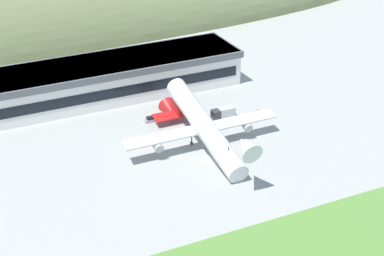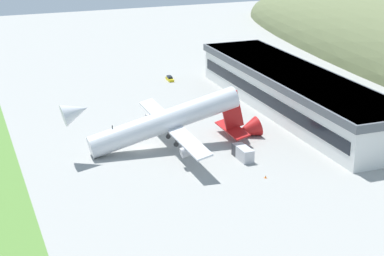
# 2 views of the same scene
# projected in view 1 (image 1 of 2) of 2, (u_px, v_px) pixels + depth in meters

# --- Properties ---
(ground_plane) EXTENTS (394.93, 394.93, 0.00)m
(ground_plane) POSITION_uv_depth(u_px,v_px,m) (210.00, 159.00, 157.69)
(ground_plane) COLOR #9E9E99
(grass_strip_foreground) EXTENTS (355.44, 22.72, 0.08)m
(grass_strip_foreground) POSITION_uv_depth(u_px,v_px,m) (301.00, 251.00, 125.99)
(grass_strip_foreground) COLOR #568438
(grass_strip_foreground) RESTS_ON ground_plane
(hill_backdrop) EXTENTS (303.37, 58.90, 45.68)m
(hill_backdrop) POSITION_uv_depth(u_px,v_px,m) (37.00, 32.00, 242.74)
(hill_backdrop) COLOR #667047
(hill_backdrop) RESTS_ON ground_plane
(terminal_building) EXTENTS (84.60, 19.58, 10.91)m
(terminal_building) POSITION_uv_depth(u_px,v_px,m) (101.00, 78.00, 187.31)
(terminal_building) COLOR white
(terminal_building) RESTS_ON ground_plane
(cargo_airplane) EXTENTS (41.68, 48.31, 15.87)m
(cargo_airplane) POSITION_uv_depth(u_px,v_px,m) (203.00, 126.00, 159.93)
(cargo_airplane) COLOR silver
(service_car_1) EXTENTS (3.67, 1.61, 1.53)m
(service_car_1) POSITION_uv_depth(u_px,v_px,m) (151.00, 120.00, 175.57)
(service_car_1) COLOR #999EA3
(service_car_1) RESTS_ON ground_plane
(fuel_truck) EXTENTS (6.77, 2.58, 2.87)m
(fuel_truck) POSITION_uv_depth(u_px,v_px,m) (223.00, 113.00, 177.39)
(fuel_truck) COLOR #333338
(fuel_truck) RESTS_ON ground_plane
(traffic_cone_0) EXTENTS (0.52, 0.52, 0.58)m
(traffic_cone_0) POSITION_uv_depth(u_px,v_px,m) (258.00, 109.00, 182.19)
(traffic_cone_0) COLOR orange
(traffic_cone_0) RESTS_ON ground_plane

